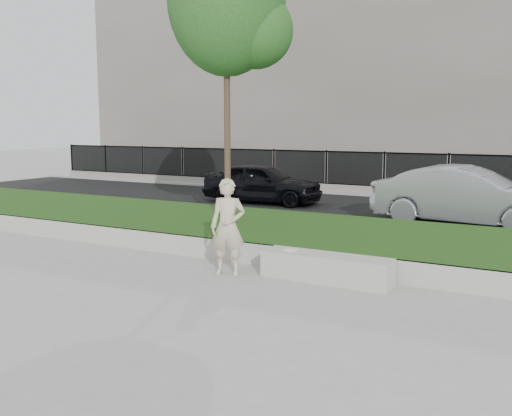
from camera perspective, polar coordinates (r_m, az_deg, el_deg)
The scene contains 13 objects.
ground at distance 9.78m, azimuth -4.14°, elevation -6.83°, with size 90.00×90.00×0.00m, color gray.
grass_bank at distance 12.29m, azimuth 3.47°, elevation -2.73°, with size 34.00×4.00×0.40m, color black.
grass_kerb at distance 10.59m, azimuth -1.09°, elevation -4.51°, with size 34.00×0.08×0.40m, color #A2A098.
street at distance 17.39m, azimuth 11.26°, elevation -0.21°, with size 34.00×7.00×0.04m, color black.
far_pavement at distance 21.68m, azimuth 14.87°, elevation 1.45°, with size 34.00×3.00×0.12m, color gray.
iron_fence at distance 20.67m, azimuth 14.25°, elevation 2.49°, with size 32.00×0.30×1.50m.
building_facade at distance 28.49m, azimuth 18.77°, elevation 12.83°, with size 34.00×10.00×10.00m, color #666059.
stone_bench at distance 9.50m, azimuth 7.02°, elevation -5.95°, with size 2.17×0.54×0.44m, color #A2A098.
man at distance 9.75m, azimuth -2.84°, elevation -1.89°, with size 0.60×0.40×1.65m, color beige.
book at distance 9.69m, azimuth 3.49°, elevation -4.20°, with size 0.21×0.15×0.02m, color beige.
young_tree at distance 12.71m, azimuth -2.50°, elevation 19.78°, with size 2.63×2.52×6.44m.
car_dark at distance 18.37m, azimuth 0.67°, elevation 2.52°, with size 1.55×3.85×1.31m, color black.
car_silver at distance 15.10m, azimuth 20.39°, elevation 1.09°, with size 1.58×4.53×1.49m, color gray.
Camera 1 is at (5.15, -7.91, 2.56)m, focal length 40.00 mm.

